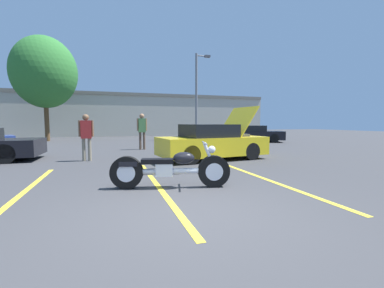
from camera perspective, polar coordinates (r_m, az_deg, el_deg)
ground_plane at (r=4.10m, az=-1.11°, el=-15.24°), size 80.00×80.00×0.00m
parking_stripe_foreground at (r=5.99m, az=-34.05°, el=-9.56°), size 0.12×5.73×0.01m
parking_stripe_middle at (r=5.83m, az=-7.63°, el=-9.14°), size 0.12×5.73×0.01m
parking_stripe_back at (r=6.81m, az=15.26°, el=-7.23°), size 0.12×5.73×0.01m
far_building at (r=28.73m, az=-15.69°, el=6.49°), size 32.00×4.20×4.40m
light_pole at (r=20.51m, az=1.21°, el=11.35°), size 1.21×0.28×6.73m
tree_background at (r=22.45m, az=-29.94°, el=13.60°), size 4.54×4.54×7.70m
motorcycle at (r=5.55m, az=-4.86°, el=-5.55°), size 2.52×0.91×0.98m
show_car_hood_open at (r=9.82m, az=4.50°, el=0.35°), size 4.23×2.29×2.03m
parked_car_right_row at (r=19.10m, az=13.57°, el=2.17°), size 4.35×3.10×1.19m
spectator_near_motorcycle at (r=10.08m, az=-22.46°, el=2.22°), size 0.52×0.22×1.70m
spectator_by_show_car at (r=13.51m, az=-11.05°, el=3.51°), size 0.52×0.24×1.86m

